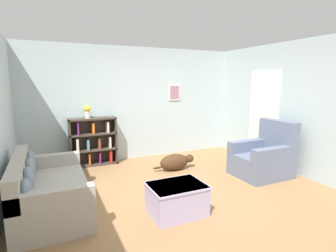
# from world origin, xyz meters

# --- Properties ---
(ground_plane) EXTENTS (14.00, 14.00, 0.00)m
(ground_plane) POSITION_xyz_m (0.00, 0.00, 0.00)
(ground_plane) COLOR #997047
(wall_back) EXTENTS (5.60, 0.13, 2.60)m
(wall_back) POSITION_xyz_m (0.00, 2.25, 1.30)
(wall_back) COLOR silver
(wall_back) RESTS_ON ground_plane
(wall_right) EXTENTS (0.16, 5.00, 2.60)m
(wall_right) POSITION_xyz_m (2.55, 0.02, 1.29)
(wall_right) COLOR silver
(wall_right) RESTS_ON ground_plane
(couch) EXTENTS (0.94, 1.74, 0.81)m
(couch) POSITION_xyz_m (-1.98, 0.17, 0.30)
(couch) COLOR #ADA89E
(couch) RESTS_ON ground_plane
(bookshelf) EXTENTS (0.99, 0.28, 1.04)m
(bookshelf) POSITION_xyz_m (-1.03, 2.06, 0.51)
(bookshelf) COLOR #42382D
(bookshelf) RESTS_ON ground_plane
(recliner_chair) EXTENTS (0.99, 0.85, 1.07)m
(recliner_chair) POSITION_xyz_m (1.88, 0.00, 0.36)
(recliner_chair) COLOR slate
(recliner_chair) RESTS_ON ground_plane
(coffee_table) EXTENTS (0.76, 0.58, 0.43)m
(coffee_table) POSITION_xyz_m (-0.36, -0.66, 0.23)
(coffee_table) COLOR #ADA3CC
(coffee_table) RESTS_ON ground_plane
(dog) EXTENTS (0.91, 0.30, 0.34)m
(dog) POSITION_xyz_m (0.45, 0.99, 0.17)
(dog) COLOR #472D19
(dog) RESTS_ON ground_plane
(vase) EXTENTS (0.14, 0.14, 0.27)m
(vase) POSITION_xyz_m (-1.13, 2.04, 1.20)
(vase) COLOR silver
(vase) RESTS_ON bookshelf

